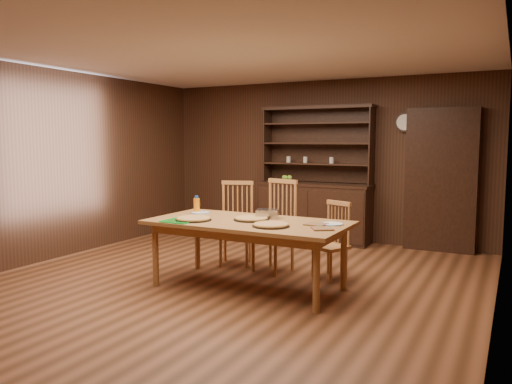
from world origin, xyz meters
The scene contains 20 objects.
floor centered at (0.00, 0.00, 0.00)m, with size 6.00×6.00×0.00m, color brown.
room_shell centered at (0.00, 0.00, 1.58)m, with size 6.00×6.00×6.00m.
china_hutch centered at (0.00, 2.75, 0.60)m, with size 1.84×0.52×2.17m.
doorway centered at (1.90, 2.90, 1.05)m, with size 1.00×0.18×2.10m, color black.
wall_clock centered at (1.35, 2.96, 1.90)m, with size 0.30×0.05×0.30m.
dining_table centered at (0.29, -0.03, 0.68)m, with size 2.18×1.09×0.75m.
chair_left centered at (-0.39, 0.88, 0.58)m, with size 0.57×0.56×1.09m.
chair_center centered at (0.25, 0.80, 0.61)m, with size 0.56×0.55×1.14m.
chair_right centered at (0.99, 0.79, 0.48)m, with size 0.48×0.47×0.91m.
pizza_left centered at (-0.27, -0.28, 0.77)m, with size 0.40×0.40×0.04m.
pizza_right centered at (0.66, -0.24, 0.77)m, with size 0.39×0.39×0.04m.
pizza_center centered at (0.29, 0.03, 0.77)m, with size 0.40×0.40×0.04m.
cooling_rack centered at (-0.37, -0.39, 0.76)m, with size 0.33×0.33×0.01m, color green, non-canonical shape.
plate_left centered at (-0.50, 0.20, 0.76)m, with size 0.23×0.23×0.02m.
plate_right centered at (1.18, 0.16, 0.76)m, with size 0.25×0.25×0.02m.
foil_dish centered at (0.39, 0.24, 0.80)m, with size 0.25×0.18×0.10m, color silver.
juice_bottle centered at (-0.57, 0.22, 0.84)m, with size 0.08×0.08×0.21m.
pot_holder_a centered at (1.19, -0.15, 0.76)m, with size 0.20×0.20×0.02m, color #AD1324.
pot_holder_b centered at (1.05, 0.06, 0.76)m, with size 0.21×0.21×0.02m, color #AD1324.
fruit_bowl centered at (-0.47, 2.69, 0.98)m, with size 0.27×0.27×0.12m.
Camera 1 is at (2.88, -4.79, 1.64)m, focal length 35.00 mm.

